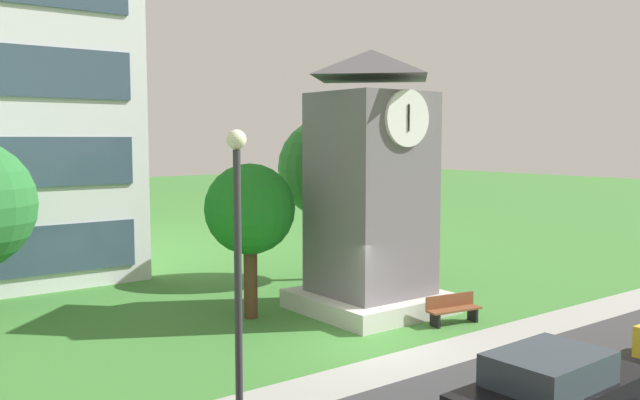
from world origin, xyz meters
The scene contains 8 objects.
ground_plane centered at (0.00, 0.00, 0.00)m, with size 160.00×160.00×0.00m, color #3D7A33.
kerb_strip centered at (0.00, -1.85, 0.00)m, with size 120.00×1.60×0.01m, color #9E9E99.
clock_tower centered at (2.62, 2.71, 3.72)m, with size 4.29×4.29×8.47m.
park_bench centered at (3.55, -0.05, 0.46)m, with size 1.86×0.78×0.88m.
street_lamp centered at (-5.75, -3.15, 3.61)m, with size 0.36×0.36×5.81m.
tree_by_building centered at (-1.03, 4.25, 3.41)m, with size 2.84×2.84×4.88m.
tree_streetside centered at (4.51, 7.45, 4.45)m, with size 3.96×3.96×6.45m.
parked_car_black centered at (-0.96, -6.55, 0.86)m, with size 4.47×2.11×1.69m.
Camera 1 is at (-11.85, -13.69, 5.65)m, focal length 37.83 mm.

